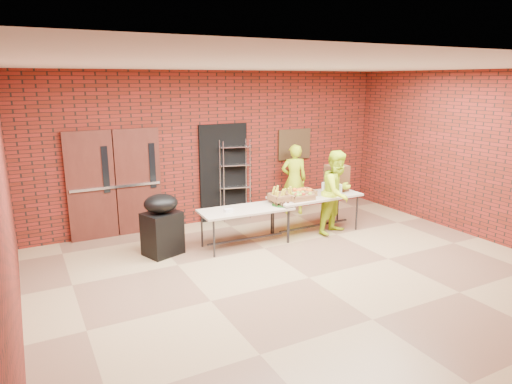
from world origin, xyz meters
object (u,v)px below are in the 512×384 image
table_left (246,212)px  covered_grill (162,225)px  coffee_dispenser (337,178)px  volunteer_man (337,192)px  volunteer_woman (294,179)px  table_right (315,198)px  wire_rack (235,180)px

table_left → covered_grill: bearing=172.2°
coffee_dispenser → volunteer_man: bearing=-125.0°
covered_grill → volunteer_woman: (3.40, 1.06, 0.25)m
table_right → volunteer_man: bearing=-36.5°
table_left → coffee_dispenser: size_ratio=3.26×
wire_rack → covered_grill: wire_rack is taller
table_right → coffee_dispenser: (0.61, 0.12, 0.33)m
wire_rack → volunteer_woman: size_ratio=1.10×
wire_rack → coffee_dispenser: wire_rack is taller
wire_rack → table_right: (1.05, -1.51, -0.18)m
table_left → coffee_dispenser: (2.19, 0.16, 0.39)m
wire_rack → volunteer_man: bearing=-37.6°
covered_grill → volunteer_woman: volunteer_woman is taller
coffee_dispenser → table_left: bearing=-175.9°
table_right → volunteer_man: (0.35, -0.25, 0.14)m
table_right → wire_rack: bearing=123.5°
covered_grill → wire_rack: bearing=12.7°
covered_grill → coffee_dispenser: bearing=-21.2°
covered_grill → volunteer_man: size_ratio=0.65×
wire_rack → table_left: bearing=-94.9°
volunteer_woman → volunteer_man: (0.03, -1.54, 0.03)m
covered_grill → table_right: bearing=-23.9°
coffee_dispenser → wire_rack: bearing=140.1°
coffee_dispenser → volunteer_man: (-0.26, -0.37, -0.19)m
volunteer_man → wire_rack: bearing=109.7°
table_right → volunteer_woman: bearing=74.8°
covered_grill → volunteer_man: 3.48m
wire_rack → volunteer_woman: bearing=4.7°
volunteer_man → covered_grill: bearing=153.0°
table_right → volunteer_woman: 1.34m
coffee_dispenser → covered_grill: (-3.69, 0.12, -0.48)m
volunteer_woman → volunteer_man: size_ratio=0.96×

